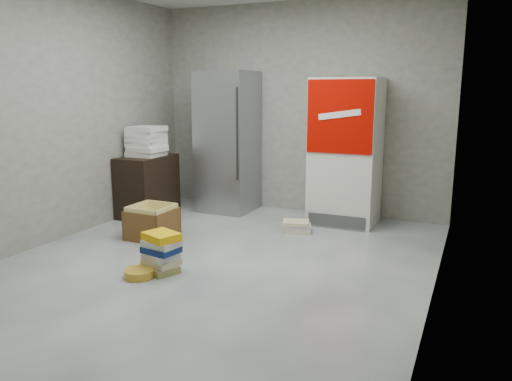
{
  "coord_description": "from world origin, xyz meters",
  "views": [
    {
      "loc": [
        2.25,
        -3.94,
        1.68
      ],
      "look_at": [
        0.17,
        0.7,
        0.63
      ],
      "focal_mm": 35.0,
      "sensor_mm": 36.0,
      "label": 1
    }
  ],
  "objects_px": {
    "coke_cooler": "(346,152)",
    "wood_shelf": "(148,186)",
    "steel_fridge": "(228,142)",
    "phonebook_stack_main": "(161,252)",
    "cardboard_box": "(152,224)"
  },
  "relations": [
    {
      "from": "coke_cooler",
      "to": "wood_shelf",
      "type": "height_order",
      "value": "coke_cooler"
    },
    {
      "from": "coke_cooler",
      "to": "steel_fridge",
      "type": "bearing_deg",
      "value": 179.82
    },
    {
      "from": "coke_cooler",
      "to": "wood_shelf",
      "type": "distance_m",
      "value": 2.63
    },
    {
      "from": "coke_cooler",
      "to": "phonebook_stack_main",
      "type": "distance_m",
      "value": 2.75
    },
    {
      "from": "phonebook_stack_main",
      "to": "cardboard_box",
      "type": "xyz_separation_m",
      "value": [
        -0.72,
        0.86,
        -0.03
      ]
    },
    {
      "from": "coke_cooler",
      "to": "cardboard_box",
      "type": "xyz_separation_m",
      "value": [
        -1.82,
        -1.56,
        -0.75
      ]
    },
    {
      "from": "phonebook_stack_main",
      "to": "cardboard_box",
      "type": "relative_size",
      "value": 0.85
    },
    {
      "from": "steel_fridge",
      "to": "coke_cooler",
      "type": "xyz_separation_m",
      "value": [
        1.65,
        -0.01,
        -0.05
      ]
    },
    {
      "from": "coke_cooler",
      "to": "cardboard_box",
      "type": "distance_m",
      "value": 2.51
    },
    {
      "from": "steel_fridge",
      "to": "phonebook_stack_main",
      "type": "distance_m",
      "value": 2.6
    },
    {
      "from": "wood_shelf",
      "to": "steel_fridge",
      "type": "bearing_deg",
      "value": 41.31
    },
    {
      "from": "coke_cooler",
      "to": "wood_shelf",
      "type": "bearing_deg",
      "value": -163.72
    },
    {
      "from": "phonebook_stack_main",
      "to": "wood_shelf",
      "type": "bearing_deg",
      "value": 146.57
    },
    {
      "from": "cardboard_box",
      "to": "steel_fridge",
      "type": "bearing_deg",
      "value": 84.7
    },
    {
      "from": "steel_fridge",
      "to": "coke_cooler",
      "type": "relative_size",
      "value": 1.06
    }
  ]
}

